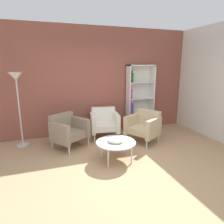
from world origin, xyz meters
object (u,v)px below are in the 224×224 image
(floor_lamp_torchiere, at_px, (17,85))
(armchair_spare_guest, at_px, (144,126))
(decorative_bowl, at_px, (116,140))
(coffee_table_low, at_px, (116,143))
(armchair_by_bookshelf, at_px, (68,130))
(bookshelf_tall, at_px, (138,99))
(armchair_near_window, at_px, (104,122))

(floor_lamp_torchiere, bearing_deg, armchair_spare_guest, -14.16)
(decorative_bowl, bearing_deg, coffee_table_low, 0.00)
(armchair_by_bookshelf, distance_m, floor_lamp_torchiere, 1.54)
(coffee_table_low, distance_m, armchair_spare_guest, 1.24)
(bookshelf_tall, xyz_separation_m, coffee_table_low, (-1.28, -1.69, -0.54))
(bookshelf_tall, height_order, armchair_near_window, bookshelf_tall)
(coffee_table_low, height_order, armchair_spare_guest, armchair_spare_guest)
(floor_lamp_torchiere, bearing_deg, armchair_near_window, -2.90)
(decorative_bowl, bearing_deg, armchair_spare_guest, 36.01)
(armchair_near_window, bearing_deg, coffee_table_low, -87.93)
(armchair_near_window, distance_m, floor_lamp_torchiere, 2.28)
(armchair_near_window, relative_size, floor_lamp_torchiere, 0.46)
(bookshelf_tall, distance_m, armchair_near_window, 1.27)
(decorative_bowl, xyz_separation_m, floor_lamp_torchiere, (-1.87, 1.46, 1.01))
(coffee_table_low, height_order, armchair_near_window, armchair_near_window)
(armchair_by_bookshelf, bearing_deg, decorative_bowl, -84.80)
(coffee_table_low, xyz_separation_m, armchair_near_window, (0.16, 1.35, 0.04))
(coffee_table_low, bearing_deg, decorative_bowl, 180.00)
(bookshelf_tall, relative_size, floor_lamp_torchiere, 1.09)
(armchair_by_bookshelf, xyz_separation_m, armchair_spare_guest, (1.83, -0.27, 0.00))
(coffee_table_low, relative_size, armchair_by_bookshelf, 0.85)
(armchair_near_window, bearing_deg, armchair_spare_guest, -27.51)
(armchair_spare_guest, relative_size, floor_lamp_torchiere, 0.54)
(armchair_by_bookshelf, xyz_separation_m, armchair_near_window, (0.99, 0.36, 0.00))
(bookshelf_tall, bearing_deg, coffee_table_low, -127.18)
(armchair_by_bookshelf, height_order, armchair_near_window, same)
(coffee_table_low, distance_m, floor_lamp_torchiere, 2.60)
(bookshelf_tall, distance_m, decorative_bowl, 2.18)
(decorative_bowl, xyz_separation_m, armchair_by_bookshelf, (-0.83, 1.00, -0.02))
(bookshelf_tall, bearing_deg, floor_lamp_torchiere, -175.74)
(decorative_bowl, distance_m, armchair_by_bookshelf, 1.29)
(armchair_near_window, bearing_deg, decorative_bowl, -87.93)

